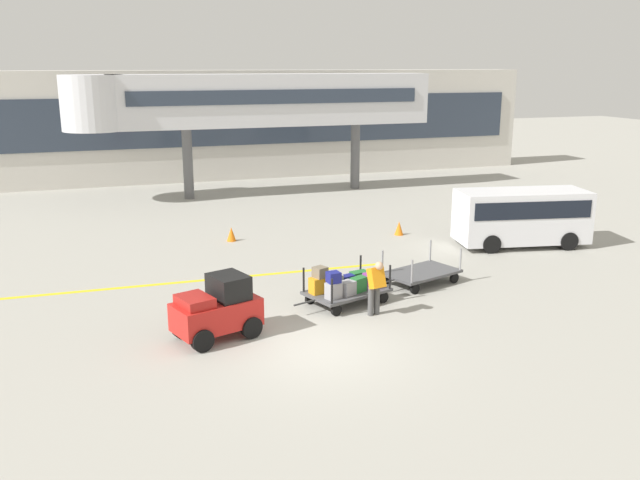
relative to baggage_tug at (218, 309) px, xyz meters
The scene contains 11 objects.
ground_plane 2.66m from the baggage_tug, 33.88° to the right, with size 120.00×120.00×0.00m, color #9E9B91.
apron_lead_line 5.05m from the baggage_tug, 105.17° to the left, with size 15.66×0.20×0.01m, color yellow.
terminal_building 24.76m from the baggage_tug, 85.08° to the left, with size 44.37×2.51×6.31m.
jet_bridge 19.60m from the baggage_tug, 75.58° to the left, with size 18.59×3.00×6.17m.
baggage_tug is the anchor object (origin of this frame).
baggage_cart_lead 4.09m from the baggage_tug, 18.61° to the left, with size 3.07×2.06×1.16m.
baggage_cart_middle 7.17m from the baggage_tug, 18.55° to the left, with size 3.07×2.06×1.10m.
baggage_handler 4.33m from the baggage_tug, ahead, with size 0.47×0.49×1.56m.
shuttle_van 13.49m from the baggage_tug, 22.76° to the left, with size 5.07×2.75×2.10m.
safety_cone_near 12.03m from the baggage_tug, 42.84° to the left, with size 0.36×0.36×0.55m, color orange.
safety_cone_far 9.66m from the baggage_tug, 76.50° to the left, with size 0.36×0.36×0.55m, color orange.
Camera 1 is at (-4.81, -14.41, 6.64)m, focal length 38.12 mm.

